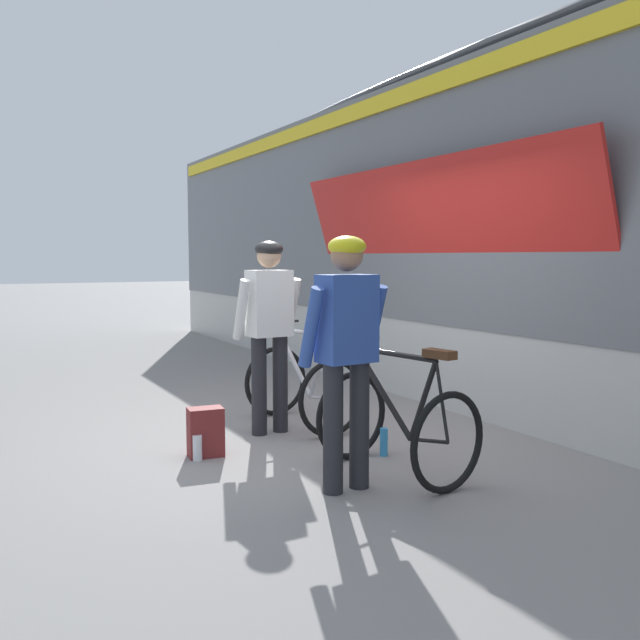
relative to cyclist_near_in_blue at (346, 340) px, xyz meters
The scene contains 8 objects.
ground_plane 1.69m from the cyclist_near_in_blue, 69.86° to the left, with size 80.00×80.00×0.00m, color gray.
cyclist_near_in_blue is the anchor object (origin of this frame).
cyclist_far_in_white 1.70m from the cyclist_near_in_blue, 84.29° to the left, with size 0.63×0.34×1.76m.
bicycle_near_black 0.83m from the cyclist_near_in_blue, 12.60° to the left, with size 0.88×1.17×0.99m.
bicycle_far_silver 1.99m from the cyclist_near_in_blue, 72.69° to the left, with size 0.81×1.13×0.99m.
backpack_on_platform 1.62m from the cyclist_near_in_blue, 115.61° to the left, with size 0.28×0.18×0.40m, color maroon.
water_bottle_near_the_bikes 1.30m from the cyclist_near_in_blue, 39.70° to the left, with size 0.07×0.07×0.23m, color #338CCC.
water_bottle_by_the_backpack 1.65m from the cyclist_near_in_blue, 121.04° to the left, with size 0.07×0.07×0.21m, color silver.
Camera 1 is at (-2.82, -5.31, 1.62)m, focal length 38.92 mm.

